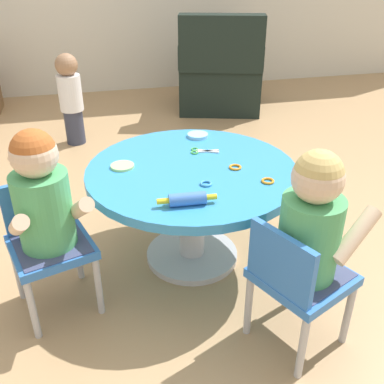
# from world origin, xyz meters

# --- Properties ---
(ground_plane) EXTENTS (10.00, 10.00, 0.00)m
(ground_plane) POSITION_xyz_m (0.00, 0.00, 0.00)
(ground_plane) COLOR tan
(craft_table) EXTENTS (0.93, 0.93, 0.48)m
(craft_table) POSITION_xyz_m (0.00, 0.00, 0.37)
(craft_table) COLOR silver
(craft_table) RESTS_ON ground
(child_chair_left) EXTENTS (0.38, 0.38, 0.54)m
(child_chair_left) POSITION_xyz_m (-0.63, -0.16, 0.31)
(child_chair_left) COLOR #B7B7BC
(child_chair_left) RESTS_ON ground
(seated_child_left) EXTENTS (0.36, 0.41, 0.51)m
(seated_child_left) POSITION_xyz_m (-0.61, -0.20, 0.53)
(seated_child_left) COLOR #3F4772
(seated_child_left) RESTS_ON ground
(child_chair_right) EXTENTS (0.40, 0.40, 0.54)m
(child_chair_right) POSITION_xyz_m (0.24, -0.60, 0.31)
(child_chair_right) COLOR #B7B7BC
(child_chair_right) RESTS_ON ground
(seated_child_right) EXTENTS (0.43, 0.39, 0.51)m
(seated_child_right) POSITION_xyz_m (0.27, -0.58, 0.53)
(seated_child_right) COLOR #3F4772
(seated_child_right) RESTS_ON ground
(armchair_dark) EXTENTS (0.87, 0.89, 0.85)m
(armchair_dark) POSITION_xyz_m (0.77, 2.15, 0.31)
(armchair_dark) COLOR black
(armchair_dark) RESTS_ON ground
(toddler_standing) EXTENTS (0.17, 0.17, 0.67)m
(toddler_standing) POSITION_xyz_m (-0.53, 1.60, 0.36)
(toddler_standing) COLOR #33384C
(toddler_standing) RESTS_ON ground
(rolling_pin) EXTENTS (0.23, 0.06, 0.05)m
(rolling_pin) POSITION_xyz_m (-0.09, -0.30, 0.51)
(rolling_pin) COLOR #3F72CC
(rolling_pin) RESTS_ON craft_table
(craft_scissors) EXTENTS (0.14, 0.09, 0.01)m
(craft_scissors) POSITION_xyz_m (0.08, 0.16, 0.49)
(craft_scissors) COLOR silver
(craft_scissors) RESTS_ON craft_table
(playdough_blob_0) EXTENTS (0.10, 0.10, 0.02)m
(playdough_blob_0) POSITION_xyz_m (0.11, 0.34, 0.49)
(playdough_blob_0) COLOR #8CCCF2
(playdough_blob_0) RESTS_ON craft_table
(playdough_blob_1) EXTENTS (0.10, 0.10, 0.01)m
(playdough_blob_1) POSITION_xyz_m (-0.30, 0.08, 0.49)
(playdough_blob_1) COLOR #B2E58C
(playdough_blob_1) RESTS_ON craft_table
(cookie_cutter_0) EXTENTS (0.05, 0.05, 0.01)m
(cookie_cutter_0) POSITION_xyz_m (0.02, -0.16, 0.49)
(cookie_cutter_0) COLOR #3F99D8
(cookie_cutter_0) RESTS_ON craft_table
(cookie_cutter_1) EXTENTS (0.05, 0.05, 0.01)m
(cookie_cutter_1) POSITION_xyz_m (0.27, -0.20, 0.49)
(cookie_cutter_1) COLOR orange
(cookie_cutter_1) RESTS_ON craft_table
(cookie_cutter_2) EXTENTS (0.06, 0.06, 0.01)m
(cookie_cutter_2) POSITION_xyz_m (0.18, -0.05, 0.49)
(cookie_cutter_2) COLOR orange
(cookie_cutter_2) RESTS_ON craft_table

